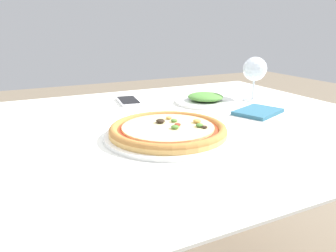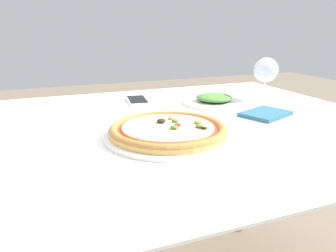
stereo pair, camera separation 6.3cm
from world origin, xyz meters
name	(u,v)px [view 2 (the right image)]	position (x,y,z in m)	size (l,w,h in m)	color
dining_table	(143,152)	(0.00, 0.00, 0.66)	(1.47, 1.02, 0.74)	brown
pizza_plate	(168,131)	(0.03, -0.11, 0.76)	(0.32, 0.32, 0.04)	white
fork	(2,141)	(-0.36, 0.00, 0.75)	(0.04, 0.17, 0.00)	silver
wine_glass_far_left	(266,71)	(0.51, 0.13, 0.86)	(0.09, 0.09, 0.16)	silver
cell_phone	(137,100)	(0.07, 0.30, 0.75)	(0.09, 0.15, 0.01)	white
side_plate	(214,100)	(0.32, 0.17, 0.76)	(0.22, 0.22, 0.04)	white
napkin_folded	(266,114)	(0.39, -0.03, 0.75)	(0.18, 0.16, 0.01)	#2D607A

